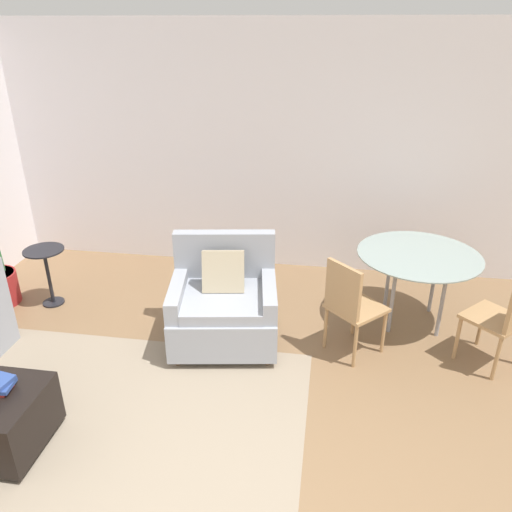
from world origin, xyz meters
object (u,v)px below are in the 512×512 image
(armchair, at_px, (224,305))
(dining_table, at_px, (418,261))
(side_table, at_px, (47,266))
(dining_chair_near_left, at_px, (350,303))
(dining_chair_near_right, at_px, (506,314))

(armchair, xyz_separation_m, dining_table, (1.74, 0.58, 0.29))
(armchair, height_order, side_table, armchair)
(dining_table, distance_m, dining_chair_near_left, 0.90)
(dining_table, relative_size, dining_chair_near_left, 1.27)
(armchair, height_order, dining_chair_near_left, armchair)
(armchair, bearing_deg, dining_chair_near_right, -1.13)
(side_table, bearing_deg, dining_table, 3.36)
(dining_table, bearing_deg, armchair, -161.54)
(dining_table, bearing_deg, dining_chair_near_right, -45.00)
(side_table, xyz_separation_m, dining_chair_near_right, (4.29, -0.41, 0.09))
(dining_chair_near_right, bearing_deg, dining_chair_near_left, 180.00)
(side_table, distance_m, dining_chair_near_left, 3.07)
(armchair, bearing_deg, side_table, 169.19)
(armchair, height_order, dining_table, armchair)
(armchair, bearing_deg, dining_table, 18.46)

